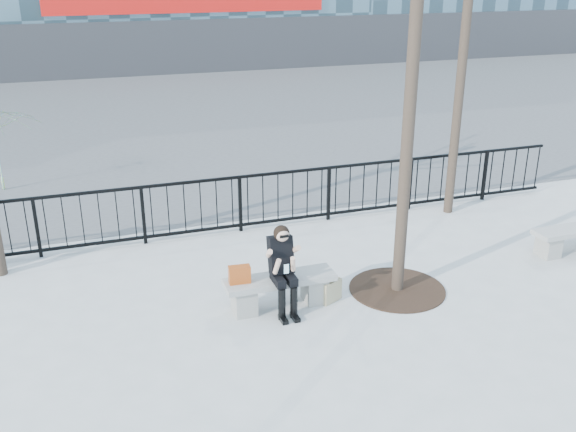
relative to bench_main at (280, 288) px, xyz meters
name	(u,v)px	position (x,y,z in m)	size (l,w,h in m)	color
ground	(280,306)	(0.00, 0.00, -0.30)	(120.00, 120.00, 0.00)	#A1A09B
street_surface	(148,107)	(0.00, 15.00, -0.30)	(60.00, 23.00, 0.01)	#474747
railing	(230,205)	(0.00, 3.00, 0.25)	(14.00, 0.06, 1.10)	black
tree_grate	(397,289)	(1.90, -0.10, -0.29)	(1.50, 1.50, 0.02)	black
bench_main	(280,288)	(0.00, 0.00, 0.00)	(1.65, 0.46, 0.49)	slate
bench_second	(574,237)	(5.50, 0.17, -0.01)	(1.57, 0.44, 0.47)	slate
seated_woman	(283,270)	(0.00, -0.16, 0.37)	(0.50, 0.64, 1.34)	black
handbag	(240,274)	(-0.60, 0.02, 0.32)	(0.31, 0.15, 0.26)	#A24114
shopping_bag	(331,291)	(0.78, -0.10, -0.13)	(0.36, 0.13, 0.34)	#C3B48A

